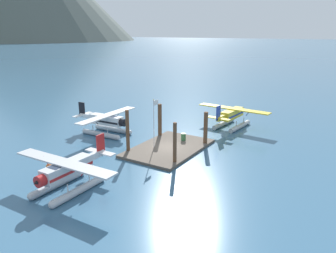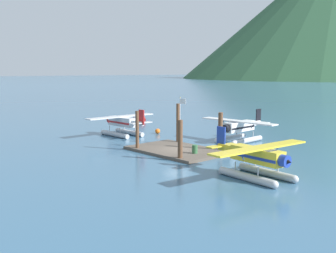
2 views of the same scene
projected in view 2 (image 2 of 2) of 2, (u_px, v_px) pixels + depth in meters
The scene contains 13 objects.
ground_plane at pixel (177, 152), 44.43m from camera, with size 1200.00×1200.00×0.00m, color #38607F.
dock_platform at pixel (177, 150), 44.41m from camera, with size 10.50×6.81×0.30m, color brown.
piling_near_left at pixel (137, 131), 44.75m from camera, with size 0.38×0.38×4.41m, color brown.
piling_near_right at pixel (180, 141), 39.62m from camera, with size 0.48×0.48×4.05m, color brown.
piling_far_left at pixel (178, 124), 48.67m from camera, with size 0.40×0.40×4.89m, color brown.
piling_far_right at pixel (220, 132), 43.93m from camera, with size 0.50×0.50×4.32m, color brown.
flagpole at pixel (181, 116), 45.41m from camera, with size 0.95×0.10×5.57m.
fuel_drum at pixel (195, 149), 41.96m from camera, with size 0.62×0.62×0.88m.
mooring_buoy at pixel (158, 131), 57.01m from camera, with size 0.71×0.71×0.71m, color orange.
seaplane_silver_port_fwd at pixel (122, 124), 55.08m from camera, with size 7.98×10.42×3.84m.
seaplane_white_bow_centre at pixel (239, 129), 50.34m from camera, with size 10.44×7.98×3.84m.
seaplane_yellow_stbd_aft at pixel (257, 160), 33.19m from camera, with size 7.97×10.48×3.84m.
boat_red_open_west at pixel (141, 119), 70.56m from camera, with size 4.30×3.65×1.50m.
Camera 2 is at (31.74, -29.96, 8.81)m, focal length 43.49 mm.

